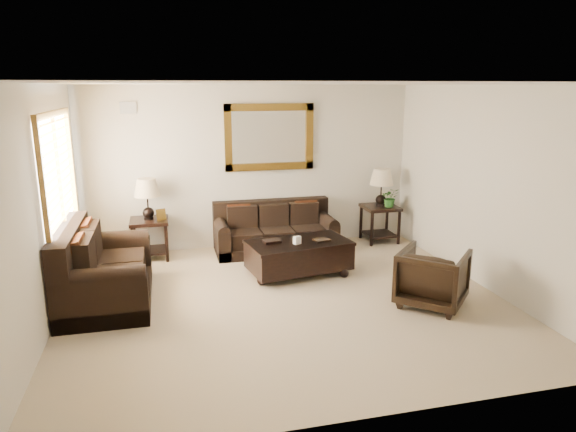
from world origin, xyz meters
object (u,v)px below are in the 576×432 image
object	(u,v)px
loveseat	(101,274)
end_table_left	(148,207)
end_table_right	(381,194)
armchair	(433,275)
coffee_table	(299,254)
sofa	(275,233)

from	to	relation	value
loveseat	end_table_left	world-z (taller)	end_table_left
end_table_left	end_table_right	bearing A→B (deg)	-0.01
end_table_right	armchair	distance (m)	2.79
end_table_right	coffee_table	size ratio (longest dim) A/B	0.83
sofa	end_table_left	distance (m)	2.09
sofa	coffee_table	xyz separation A→B (m)	(0.10, -1.20, 0.02)
sofa	end_table_left	world-z (taller)	end_table_left
sofa	armchair	world-z (taller)	sofa
loveseat	armchair	world-z (taller)	loveseat
sofa	loveseat	distance (m)	3.02
end_table_left	armchair	bearing A→B (deg)	-38.27
sofa	loveseat	size ratio (longest dim) A/B	1.11
end_table_right	loveseat	bearing A→B (deg)	-160.17
end_table_left	coffee_table	distance (m)	2.51
sofa	armchair	xyz separation A→B (m)	(1.43, -2.66, 0.10)
end_table_left	end_table_right	size ratio (longest dim) A/B	0.99
end_table_left	loveseat	bearing A→B (deg)	-109.49
sofa	end_table_right	world-z (taller)	end_table_right
armchair	coffee_table	bearing A→B (deg)	-3.61
sofa	coffee_table	distance (m)	1.20
sofa	loveseat	xyz separation A→B (m)	(-2.59, -1.56, 0.07)
end_table_right	armchair	world-z (taller)	end_table_right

